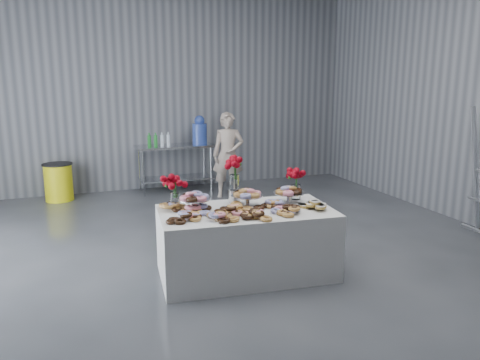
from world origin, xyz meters
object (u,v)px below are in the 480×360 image
object	(u,v)px
prep_table	(175,159)
trash_barrel	(59,182)
display_table	(246,242)
person	(228,155)
water_jug	(200,131)

from	to	relation	value
prep_table	trash_barrel	distance (m)	2.15
display_table	person	world-z (taller)	person
prep_table	water_jug	size ratio (longest dim) A/B	2.71
display_table	trash_barrel	distance (m)	4.65
person	water_jug	bearing A→B (deg)	132.50
prep_table	person	xyz separation A→B (m)	(0.82, -0.78, 0.16)
display_table	person	bearing A→B (deg)	74.58
display_table	prep_table	world-z (taller)	prep_table
water_jug	person	bearing A→B (deg)	-67.87
person	display_table	bearing A→B (deg)	-85.05
display_table	prep_table	size ratio (longest dim) A/B	1.27
trash_barrel	water_jug	bearing A→B (deg)	0.00
display_table	water_jug	distance (m)	4.31
person	trash_barrel	world-z (taller)	person
display_table	prep_table	bearing A→B (deg)	88.32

